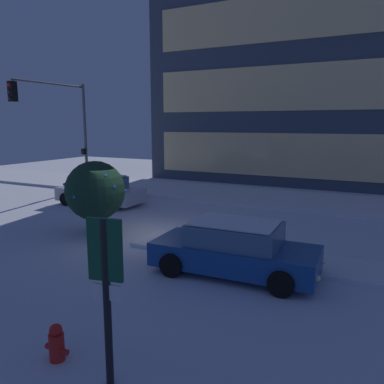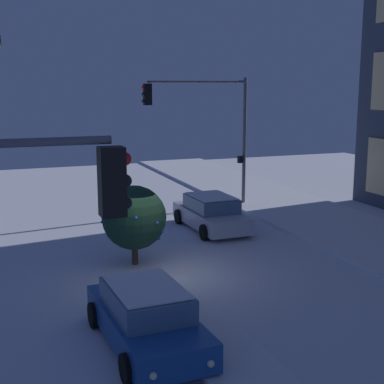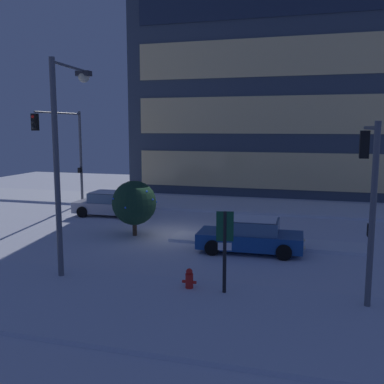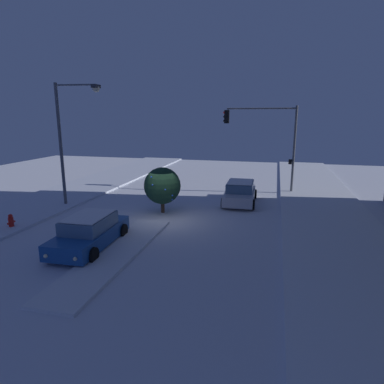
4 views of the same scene
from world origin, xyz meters
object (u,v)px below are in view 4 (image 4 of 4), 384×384
Objects in this scene: car_near at (90,232)px; street_lamp_arched at (71,128)px; car_far at (240,193)px; fire_hydrant at (11,222)px; traffic_light_corner_far_left at (267,133)px; decorated_tree_median at (162,186)px.

street_lamp_arched reaches higher than car_near.
car_far is 5.69× the size of fire_hydrant.
traffic_light_corner_far_left reaches higher than decorated_tree_median.
car_near is 1.02× the size of car_far.
car_far reaches higher than fire_hydrant.
street_lamp_arched is 6.78m from fire_hydrant.
traffic_light_corner_far_left is 0.84× the size of street_lamp_arched.
traffic_light_corner_far_left reaches higher than fire_hydrant.
car_far is (-9.48, 5.67, 0.00)m from car_near.
car_near is at bearing 77.24° from fire_hydrant.
car_near is 6.26m from decorated_tree_median.
traffic_light_corner_far_left is 8.09× the size of fire_hydrant.
traffic_light_corner_far_left is at bearing 149.96° from car_near.
decorated_tree_median is at bearing 127.29° from car_far.
car_far is at bearing 146.91° from car_near.
street_lamp_arched reaches higher than traffic_light_corner_far_left.
traffic_light_corner_far_left is at bearing -21.05° from car_far.
fire_hydrant is (4.87, -0.70, -4.67)m from street_lamp_arched.
car_near is 5.82× the size of fire_hydrant.
fire_hydrant is at bearing -54.14° from decorated_tree_median.
street_lamp_arched reaches higher than fire_hydrant.
street_lamp_arched reaches higher than car_far.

